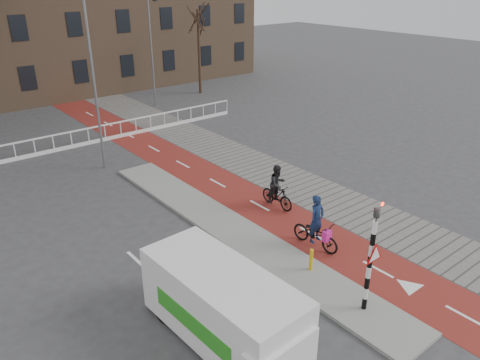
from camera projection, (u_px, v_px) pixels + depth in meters
ground at (325, 273)px, 15.45m from camera, size 120.00×120.00×0.00m
bike_lane at (194, 170)px, 23.39m from camera, size 2.50×60.00×0.01m
sidewalk at (237, 157)px, 25.01m from camera, size 3.00×60.00×0.01m
curb_island at (234, 230)px, 17.85m from camera, size 1.80×16.00×0.12m
traffic_signal at (372, 254)px, 12.86m from camera, size 0.80×0.80×3.68m
bollard at (311, 260)px, 15.25m from camera, size 0.12×0.12×0.76m
cyclist_near at (316, 230)px, 16.62m from camera, size 0.85×2.00×2.02m
cyclist_far at (277, 190)px, 19.44m from camera, size 0.81×1.75×1.88m
van at (222, 305)px, 12.26m from camera, size 2.13×4.91×2.08m
railing at (16, 155)px, 24.49m from camera, size 28.00×0.10×0.99m
tree_right at (199, 52)px, 37.00m from camera, size 0.22×0.22×6.47m
streetlight_near at (94, 83)px, 21.96m from camera, size 0.12×0.12×8.58m
streetlight_right at (152, 54)px, 33.15m from camera, size 0.12×0.12×7.50m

